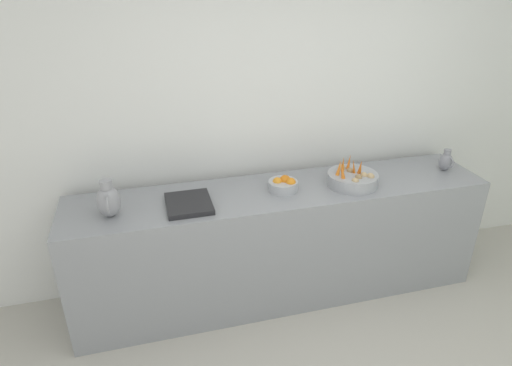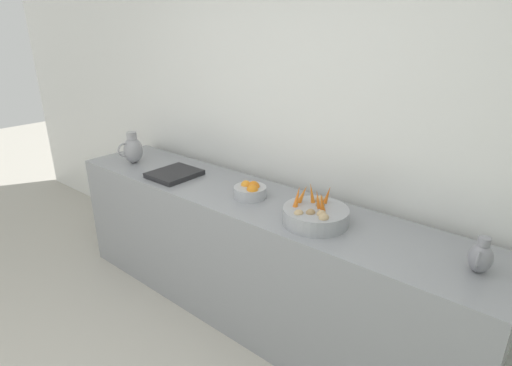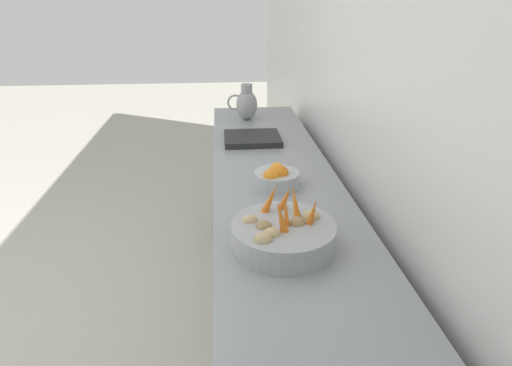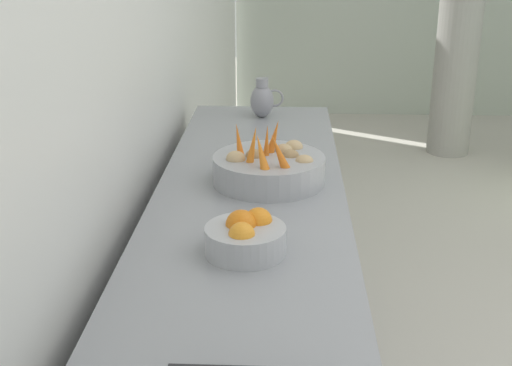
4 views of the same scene
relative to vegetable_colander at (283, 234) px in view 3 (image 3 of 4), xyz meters
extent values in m
cube|color=white|center=(-0.47, -0.03, 0.53)|extent=(0.10, 8.54, 3.00)
cube|color=gray|center=(-0.06, -0.53, -0.51)|extent=(0.61, 3.08, 0.92)
cylinder|color=#9EA0A5|center=(0.00, 0.00, -0.01)|extent=(0.37, 0.37, 0.09)
torus|color=#9EA0A5|center=(0.00, 0.00, -0.05)|extent=(0.22, 0.22, 0.01)
cone|color=orange|center=(0.01, 0.05, 0.08)|extent=(0.07, 0.05, 0.14)
cone|color=orange|center=(-0.10, 0.01, 0.08)|extent=(0.06, 0.07, 0.13)
cone|color=orange|center=(-0.01, 0.01, 0.08)|extent=(0.04, 0.05, 0.14)
cone|color=orange|center=(0.04, -0.10, 0.08)|extent=(0.09, 0.04, 0.14)
cone|color=orange|center=(-0.02, -0.11, 0.08)|extent=(0.08, 0.08, 0.13)
cone|color=orange|center=(-0.05, -0.06, 0.08)|extent=(0.07, 0.06, 0.16)
ellipsoid|color=#9E7F56|center=(-0.05, 0.00, 0.04)|extent=(0.06, 0.05, 0.05)
ellipsoid|color=tan|center=(0.11, -0.04, 0.04)|extent=(0.06, 0.05, 0.04)
ellipsoid|color=tan|center=(0.05, 0.07, 0.04)|extent=(0.06, 0.05, 0.05)
ellipsoid|color=#9E7F56|center=(0.07, 0.01, 0.04)|extent=(0.06, 0.05, 0.04)
ellipsoid|color=tan|center=(-0.11, -0.04, 0.04)|extent=(0.06, 0.05, 0.05)
ellipsoid|color=tan|center=(0.08, 0.10, 0.04)|extent=(0.06, 0.05, 0.05)
cylinder|color=#ADAFB5|center=(-0.05, -0.52, -0.02)|extent=(0.21, 0.21, 0.07)
sphere|color=orange|center=(-0.05, -0.56, 0.02)|extent=(0.07, 0.07, 0.07)
sphere|color=orange|center=(-0.01, -0.48, 0.02)|extent=(0.07, 0.07, 0.07)
sphere|color=orange|center=(-0.06, -0.50, 0.02)|extent=(0.08, 0.08, 0.08)
ellipsoid|color=#939399|center=(0.01, -1.71, 0.05)|extent=(0.15, 0.15, 0.21)
cylinder|color=#939399|center=(0.01, -1.71, 0.17)|extent=(0.08, 0.08, 0.06)
torus|color=#939399|center=(0.09, -1.71, 0.07)|extent=(0.11, 0.01, 0.11)
cube|color=#232326|center=(0.01, -1.21, -0.03)|extent=(0.34, 0.30, 0.04)
camera|label=1|loc=(2.66, -1.45, 1.39)|focal=31.06mm
camera|label=2|loc=(1.80, 1.06, 0.99)|focal=28.48mm
camera|label=3|loc=(0.21, 1.30, 0.77)|focal=30.12mm
camera|label=4|loc=(0.05, -2.12, 0.74)|focal=47.98mm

